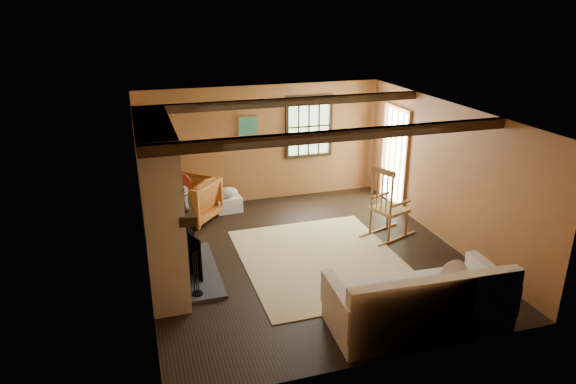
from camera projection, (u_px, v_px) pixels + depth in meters
name	position (u px, v px, depth m)	size (l,w,h in m)	color
ground	(306.00, 256.00, 8.46)	(5.50, 5.50, 0.00)	black
room_envelope	(315.00, 156.00, 8.17)	(5.02, 5.52, 2.44)	#9B5C37
fireplace	(162.00, 210.00, 7.45)	(1.02, 2.30, 2.40)	#96553A
rug	(321.00, 260.00, 8.33)	(2.50, 3.00, 0.01)	#CEC489
rocking_chair	(388.00, 207.00, 8.99)	(1.06, 0.79, 1.31)	#A68B51
sofa	(420.00, 305.00, 6.50)	(2.32, 1.12, 0.92)	white
firewood_pile	(176.00, 208.00, 10.10)	(0.67, 0.12, 0.24)	brown
laundry_basket	(228.00, 204.00, 10.23)	(0.50, 0.38, 0.30)	white
basket_pillow	(228.00, 192.00, 10.14)	(0.39, 0.31, 0.19)	white
armchair	(191.00, 200.00, 9.73)	(0.88, 0.90, 0.82)	#BF6026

